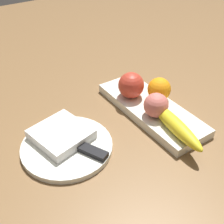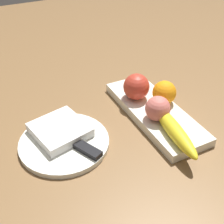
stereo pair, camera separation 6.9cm
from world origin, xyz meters
The scene contains 9 objects.
ground_plane centered at (0.00, 0.00, 0.00)m, with size 2.40×2.40×0.00m, color brown.
fruit_tray centered at (0.05, -0.01, 0.01)m, with size 0.33×0.12×0.02m, color white.
apple centered at (0.11, 0.01, 0.06)m, with size 0.07×0.07×0.07m, color #BE3928.
banana centered at (-0.06, 0.02, 0.04)m, with size 0.19×0.03×0.03m, color yellow.
orange_near_apple centered at (0.06, -0.04, 0.05)m, with size 0.06×0.06×0.06m, color orange.
peach centered at (0.01, 0.01, 0.05)m, with size 0.06×0.06×0.06m, color #D46C62.
dinner_plate centered at (0.05, 0.24, 0.01)m, with size 0.21×0.21×0.01m, color white.
folded_napkin centered at (0.07, 0.24, 0.02)m, with size 0.12×0.12×0.02m, color white.
knife centered at (0.01, 0.22, 0.02)m, with size 0.17×0.10×0.01m.
Camera 1 is at (-0.41, 0.43, 0.47)m, focal length 46.31 mm.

